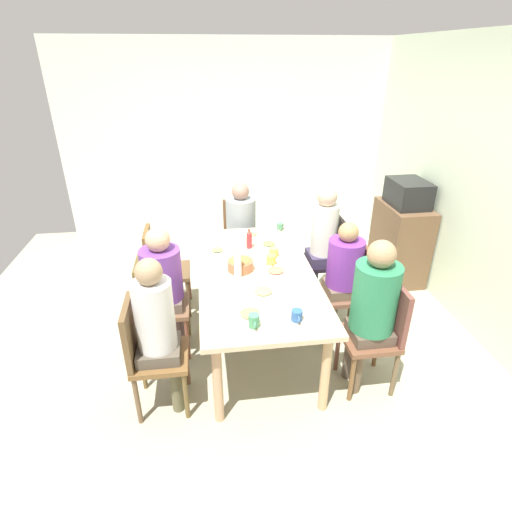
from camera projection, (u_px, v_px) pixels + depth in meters
name	position (u px, v px, depth m)	size (l,w,h in m)	color
ground_plane	(256.00, 340.00, 3.77)	(5.80, 5.80, 0.00)	#A2A185
wall_back	(500.00, 198.00, 3.44)	(5.07, 0.12, 2.60)	silver
wall_left	(231.00, 146.00, 5.38)	(0.12, 4.34, 2.60)	silver
dining_table	(256.00, 279.00, 3.48)	(1.92, 0.97, 0.73)	#CEB48D
chair_0	(330.00, 255.00, 4.21)	(0.40, 0.40, 0.90)	black
person_0	(323.00, 237.00, 4.10)	(0.30, 0.30, 1.25)	#293B49
chair_1	(148.00, 350.00, 2.87)	(0.40, 0.40, 0.90)	brown
person_1	(158.00, 325.00, 2.79)	(0.30, 0.30, 1.23)	brown
chair_2	(161.00, 266.00, 4.00)	(0.40, 0.40, 0.90)	brown
chair_3	(380.00, 330.00, 3.08)	(0.40, 0.40, 0.90)	brown
person_3	(373.00, 303.00, 2.96)	(0.33, 0.33, 1.27)	brown
chair_4	(351.00, 287.00, 3.65)	(0.40, 0.40, 0.90)	brown
person_4	(343.00, 270.00, 3.56)	(0.31, 0.31, 1.14)	brown
chair_5	(155.00, 301.00, 3.44)	(0.40, 0.40, 0.90)	brown
person_5	(164.00, 280.00, 3.35)	(0.33, 0.33, 1.18)	brown
chair_6	(241.00, 233.00, 4.73)	(0.40, 0.40, 0.90)	brown
person_6	(241.00, 222.00, 4.57)	(0.34, 0.34, 1.14)	#483749
plate_0	(252.00, 235.00, 4.11)	(0.20, 0.20, 0.04)	white
plate_1	(217.00, 251.00, 3.77)	(0.20, 0.20, 0.04)	silver
plate_2	(250.00, 315.00, 2.85)	(0.26, 0.26, 0.04)	white
plate_3	(276.00, 272.00, 3.41)	(0.25, 0.25, 0.04)	white
plate_4	(269.00, 245.00, 3.89)	(0.22, 0.22, 0.04)	white
plate_5	(263.00, 292.00, 3.12)	(0.26, 0.26, 0.04)	white
bowl_0	(240.00, 264.00, 3.44)	(0.22, 0.22, 0.11)	#A26340
cup_0	(280.00, 226.00, 4.25)	(0.11, 0.07, 0.07)	#508762
cup_1	(254.00, 321.00, 2.73)	(0.11, 0.08, 0.09)	#468F62
cup_2	(297.00, 316.00, 2.80)	(0.11, 0.08, 0.08)	#2D5C9C
cup_3	(271.00, 260.00, 3.53)	(0.12, 0.08, 0.10)	#E7C047
cup_4	(274.00, 252.00, 3.69)	(0.12, 0.08, 0.08)	#DBC953
bottle_0	(238.00, 264.00, 3.31)	(0.06, 0.06, 0.26)	silver
bottle_1	(249.00, 239.00, 3.82)	(0.05, 0.05, 0.19)	red
side_cabinet	(399.00, 242.00, 4.65)	(0.70, 0.44, 0.90)	brown
microwave	(408.00, 193.00, 4.39)	(0.48, 0.36, 0.28)	black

